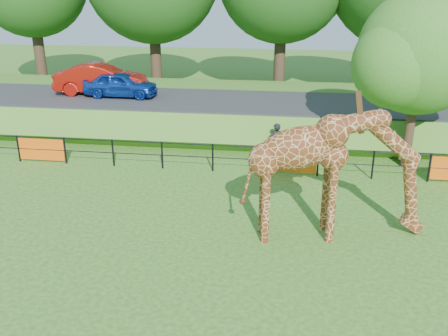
% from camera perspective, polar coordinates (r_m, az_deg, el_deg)
% --- Properties ---
extents(ground, '(90.00, 90.00, 0.00)m').
position_cam_1_polar(ground, '(12.42, -7.36, -13.54)').
color(ground, '#275F17').
rests_on(ground, ground).
extents(giraffe, '(5.36, 1.88, 3.76)m').
position_cam_1_polar(giraffe, '(14.19, 12.73, -0.78)').
color(giraffe, '#5E2C13').
rests_on(giraffe, ground).
extents(perimeter_fence, '(28.07, 0.10, 1.10)m').
position_cam_1_polar(perimeter_fence, '(19.20, -1.30, 1.21)').
color(perimeter_fence, black).
rests_on(perimeter_fence, ground).
extents(embankment, '(40.00, 9.00, 1.30)m').
position_cam_1_polar(embankment, '(26.30, 1.33, 6.82)').
color(embankment, '#275F17').
rests_on(embankment, ground).
extents(road, '(40.00, 5.00, 0.12)m').
position_cam_1_polar(road, '(24.68, 0.93, 7.59)').
color(road, '#28282A').
rests_on(road, embankment).
extents(car_blue, '(3.71, 1.55, 1.25)m').
position_cam_1_polar(car_blue, '(25.88, -11.73, 9.34)').
color(car_blue, '#1643B7').
rests_on(car_blue, road).
extents(car_red, '(4.81, 2.17, 1.53)m').
position_cam_1_polar(car_red, '(26.83, -13.86, 9.86)').
color(car_red, '#AD150C').
rests_on(car_red, road).
extents(visitor, '(0.68, 0.58, 1.58)m').
position_cam_1_polar(visitor, '(20.37, 5.94, 2.96)').
color(visitor, black).
rests_on(visitor, ground).
extents(tree_east, '(5.40, 4.71, 6.76)m').
position_cam_1_polar(tree_east, '(20.22, 21.68, 11.68)').
color(tree_east, '#372618').
rests_on(tree_east, ground).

